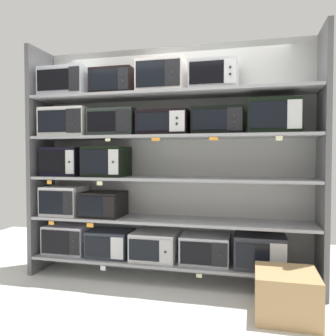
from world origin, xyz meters
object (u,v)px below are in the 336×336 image
microwave_7 (65,162)px  microwave_9 (68,123)px  microwave_3 (205,249)px  microwave_2 (155,245)px  microwave_11 (165,123)px  microwave_14 (68,84)px  microwave_12 (218,121)px  microwave_1 (110,243)px  microwave_0 (68,239)px  microwave_4 (260,251)px  microwave_10 (115,123)px  microwave_16 (162,78)px  microwave_13 (274,117)px  microwave_17 (214,77)px  microwave_5 (65,200)px  microwave_15 (114,83)px  shipping_carton (286,294)px  microwave_6 (104,204)px  microwave_8 (107,162)px

microwave_7 → microwave_9: (0.05, 0.00, 0.44)m
microwave_9 → microwave_3: bearing=-0.0°
microwave_2 → microwave_11: size_ratio=0.91×
microwave_7 → microwave_2: bearing=0.0°
microwave_2 → microwave_14: (-1.04, 0.00, 1.80)m
microwave_12 → microwave_14: 1.77m
microwave_1 → microwave_7: size_ratio=1.06×
microwave_0 → microwave_4: microwave_4 is taller
microwave_10 → microwave_16: microwave_16 is taller
microwave_0 → microwave_16: size_ratio=1.02×
microwave_7 → microwave_11: 1.26m
microwave_0 → microwave_13: (2.27, 0.00, 1.35)m
microwave_4 → microwave_2: bearing=-180.0°
microwave_12 → microwave_14: (-1.71, 0.00, 0.47)m
microwave_13 → microwave_17: (-0.59, -0.00, 0.43)m
microwave_13 → microwave_5: bearing=-180.0°
microwave_16 → microwave_15: bearing=-180.0°
microwave_5 → microwave_9: microwave_9 is taller
microwave_7 → microwave_13: 2.34m
microwave_4 → shipping_carton: 0.66m
microwave_11 → microwave_15: microwave_15 is taller
microwave_3 → microwave_9: microwave_9 is taller
microwave_0 → microwave_6: bearing=0.0°
microwave_13 → shipping_carton: size_ratio=0.99×
microwave_5 → microwave_16: bearing=0.0°
microwave_12 → microwave_17: 0.45m
microwave_15 → microwave_8: bearing=179.9°
microwave_5 → microwave_16: 1.78m
microwave_12 → microwave_0: bearing=-180.0°
microwave_17 → shipping_carton: size_ratio=0.96×
microwave_6 → microwave_9: size_ratio=0.80×
microwave_14 → microwave_12: bearing=-0.0°
microwave_11 → microwave_15: bearing=-180.0°
microwave_8 → microwave_5: bearing=-180.0°
microwave_14 → microwave_16: bearing=-0.0°
microwave_4 → microwave_6: size_ratio=1.14×
microwave_3 → microwave_9: (-1.58, 0.00, 1.36)m
microwave_10 → microwave_13: size_ratio=1.03×
microwave_1 → microwave_3: 1.07m
microwave_7 → microwave_17: size_ratio=0.91×
microwave_17 → microwave_3: bearing=-179.9°
microwave_15 → microwave_6: bearing=179.9°
microwave_0 → microwave_3: microwave_0 is taller
microwave_2 → microwave_14: microwave_14 is taller
microwave_6 → microwave_10: 0.91m
microwave_1 → microwave_8: bearing=-179.6°
microwave_16 → shipping_carton: (1.22, -0.60, -1.98)m
microwave_15 → microwave_2: bearing=0.0°
microwave_1 → microwave_17: (1.15, -0.00, 1.79)m
microwave_8 → microwave_9: bearing=180.0°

